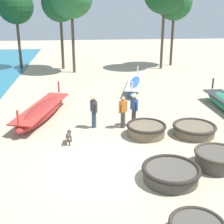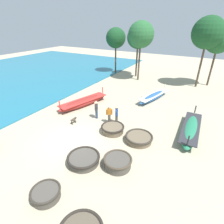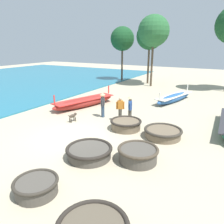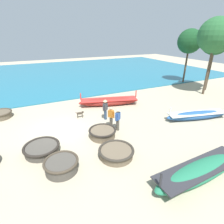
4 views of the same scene
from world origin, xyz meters
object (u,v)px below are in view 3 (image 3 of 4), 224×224
Objects in this scene: coracle_weathered at (36,186)px; coracle_center at (163,133)px; long_boat_white_hull at (85,102)px; tree_rightmost at (122,39)px; fisherman_with_hat at (103,103)px; fisherman_crouching at (130,107)px; tree_tall_back at (150,36)px; tree_center at (154,31)px; long_boat_red_hull at (174,98)px; fisherman_standing_right at (120,109)px; coracle_beside_post at (126,124)px; dog at (73,116)px; coracle_upturned at (89,152)px; coracle_front_left at (138,154)px.

coracle_center is (2.23, 6.51, -0.01)m from coracle_weathered.
long_boat_white_hull is 0.84× the size of tree_rightmost.
fisherman_crouching is (1.96, 0.09, 0.00)m from fisherman_with_hat.
tree_rightmost is at bearing 176.80° from tree_tall_back.
tree_center is 1.08× the size of tree_tall_back.
fisherman_with_hat reaches higher than coracle_weathered.
long_boat_red_hull is 6.99m from fisherman_standing_right.
fisherman_crouching reaches higher than coracle_beside_post.
long_boat_red_hull is 3.17× the size of fisherman_crouching.
fisherman_crouching is at bearing 30.10° from dog.
fisherman_crouching is (-0.36, 1.31, 0.65)m from coracle_beside_post.
coracle_center is 0.25× the size of tree_center.
fisherman_with_hat is (-2.42, 5.00, 0.68)m from coracle_upturned.
coracle_beside_post is (0.01, 6.60, 0.03)m from coracle_weathered.
fisherman_crouching is 13.94m from tree_center.
dog is at bearing -171.89° from coracle_beside_post.
fisherman_standing_right is at bearing -6.18° from fisherman_with_hat.
tree_rightmost is at bearing 117.86° from coracle_beside_post.
tree_rightmost is at bearing 113.33° from coracle_upturned.
fisherman_standing_right is 17.03m from tree_rightmost.
fisherman_standing_right reaches higher than coracle_center.
coracle_center is (2.12, 3.68, -0.01)m from coracle_upturned.
coracle_weathered is 0.25× the size of long_boat_white_hull.
long_boat_red_hull is 3.17× the size of fisherman_with_hat.
long_boat_white_hull is (-7.18, 2.84, 0.11)m from coracle_center.
long_boat_red_hull reaches higher than coracle_beside_post.
coracle_front_left is at bearing -54.03° from fisherman_standing_right.
tree_center reaches higher than tree_tall_back.
fisherman_crouching reaches higher than long_boat_red_hull.
coracle_upturned is 5.60m from fisherman_with_hat.
long_boat_red_hull is at bearing 41.58° from long_boat_white_hull.
long_boat_red_hull is at bearing 62.91° from dog.
long_boat_white_hull reaches higher than dog.
dog reaches higher than coracle_center.
fisherman_crouching is at bearing 151.34° from coracle_center.
coracle_front_left is 0.25× the size of tree_rightmost.
tree_tall_back is (-2.22, 14.29, 4.68)m from fisherman_with_hat.
coracle_upturned is at bearing -78.02° from fisherman_standing_right.
long_boat_white_hull is at bearing -91.88° from tree_tall_back.
coracle_beside_post reaches higher than dog.
coracle_weathered is 7.75m from fisherman_standing_right.
tree_rightmost is at bearing 110.40° from coracle_weathered.
dog is at bearing -175.98° from coracle_center.
fisherman_with_hat is 2.16m from dog.
coracle_beside_post is 2.66× the size of dog.
tree_tall_back is (-4.64, 19.29, 5.36)m from coracle_upturned.
coracle_front_left is 3.66m from coracle_beside_post.
fisherman_crouching reaches higher than coracle_front_left.
coracle_weathered is 7.96m from fisherman_crouching.
coracle_upturned is 18.94m from tree_center.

